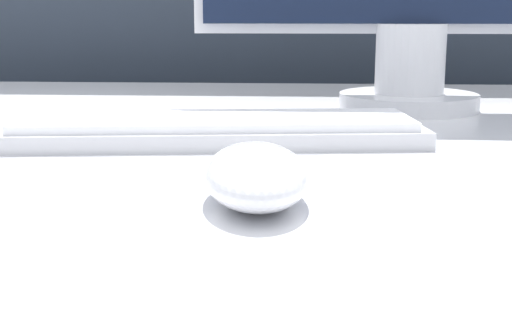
% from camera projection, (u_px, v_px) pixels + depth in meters
% --- Properties ---
extents(partition_panel, '(5.00, 0.03, 1.39)m').
position_uv_depth(partition_panel, '(298.00, 86.00, 1.31)').
color(partition_panel, '#333D4C').
rests_on(partition_panel, ground_plane).
extents(computer_mouse_near, '(0.08, 0.13, 0.04)m').
position_uv_depth(computer_mouse_near, '(253.00, 175.00, 0.45)').
color(computer_mouse_near, white).
rests_on(computer_mouse_near, desk).
extents(keyboard, '(0.39, 0.15, 0.02)m').
position_uv_depth(keyboard, '(213.00, 130.00, 0.66)').
color(keyboard, silver).
rests_on(keyboard, desk).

